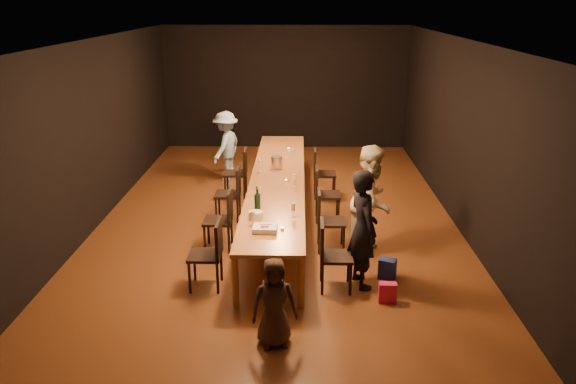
{
  "coord_description": "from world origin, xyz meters",
  "views": [
    {
      "loc": [
        0.37,
        -8.97,
        3.61
      ],
      "look_at": [
        0.21,
        -1.45,
        1.0
      ],
      "focal_mm": 35.0,
      "sensor_mm": 36.0,
      "label": 1
    }
  ],
  "objects_px": {
    "chair_left_1": "(218,220)",
    "champagne_bottle": "(257,198)",
    "chair_right_2": "(328,194)",
    "chair_left_0": "(205,254)",
    "chair_left_3": "(235,173)",
    "chair_right_3": "(325,173)",
    "birthday_cake": "(265,229)",
    "man_blue": "(226,146)",
    "chair_left_2": "(228,193)",
    "woman_tan": "(371,201)",
    "chair_right_0": "(336,256)",
    "ice_bucket": "(277,162)",
    "woman_birthday": "(363,229)",
    "chair_right_1": "(331,221)",
    "table": "(277,181)",
    "plate_stack": "(256,215)",
    "child": "(274,302)"
  },
  "relations": [
    {
      "from": "chair_left_2",
      "to": "man_blue",
      "type": "distance_m",
      "value": 2.26
    },
    {
      "from": "chair_left_3",
      "to": "birthday_cake",
      "type": "bearing_deg",
      "value": -167.4
    },
    {
      "from": "chair_left_1",
      "to": "champagne_bottle",
      "type": "height_order",
      "value": "champagne_bottle"
    },
    {
      "from": "chair_right_1",
      "to": "child",
      "type": "distance_m",
      "value": 2.57
    },
    {
      "from": "chair_right_2",
      "to": "chair_left_0",
      "type": "height_order",
      "value": "same"
    },
    {
      "from": "chair_left_0",
      "to": "man_blue",
      "type": "bearing_deg",
      "value": 3.71
    },
    {
      "from": "chair_left_1",
      "to": "chair_right_0",
      "type": "bearing_deg",
      "value": -125.22
    },
    {
      "from": "chair_right_0",
      "to": "woman_birthday",
      "type": "xyz_separation_m",
      "value": [
        0.34,
        0.12,
        0.33
      ]
    },
    {
      "from": "chair_left_1",
      "to": "table",
      "type": "bearing_deg",
      "value": -35.31
    },
    {
      "from": "chair_right_1",
      "to": "chair_left_0",
      "type": "height_order",
      "value": "same"
    },
    {
      "from": "child",
      "to": "woman_tan",
      "type": "bearing_deg",
      "value": 50.11
    },
    {
      "from": "champagne_bottle",
      "to": "ice_bucket",
      "type": "height_order",
      "value": "champagne_bottle"
    },
    {
      "from": "man_blue",
      "to": "champagne_bottle",
      "type": "height_order",
      "value": "man_blue"
    },
    {
      "from": "chair_left_0",
      "to": "champagne_bottle",
      "type": "distance_m",
      "value": 1.17
    },
    {
      "from": "table",
      "to": "plate_stack",
      "type": "height_order",
      "value": "plate_stack"
    },
    {
      "from": "chair_right_0",
      "to": "man_blue",
      "type": "height_order",
      "value": "man_blue"
    },
    {
      "from": "birthday_cake",
      "to": "chair_right_3",
      "type": "bearing_deg",
      "value": 76.62
    },
    {
      "from": "chair_right_1",
      "to": "birthday_cake",
      "type": "distance_m",
      "value": 1.46
    },
    {
      "from": "chair_left_2",
      "to": "chair_right_2",
      "type": "bearing_deg",
      "value": -90.0
    },
    {
      "from": "chair_right_0",
      "to": "ice_bucket",
      "type": "height_order",
      "value": "ice_bucket"
    },
    {
      "from": "chair_left_3",
      "to": "child",
      "type": "bearing_deg",
      "value": -168.87
    },
    {
      "from": "child",
      "to": "champagne_bottle",
      "type": "height_order",
      "value": "champagne_bottle"
    },
    {
      "from": "child",
      "to": "plate_stack",
      "type": "relative_size",
      "value": 5.23
    },
    {
      "from": "woman_tan",
      "to": "man_blue",
      "type": "distance_m",
      "value": 4.37
    },
    {
      "from": "chair_left_1",
      "to": "chair_left_3",
      "type": "bearing_deg",
      "value": 0.0
    },
    {
      "from": "chair_left_3",
      "to": "champagne_bottle",
      "type": "distance_m",
      "value": 2.84
    },
    {
      "from": "chair_left_2",
      "to": "chair_left_3",
      "type": "relative_size",
      "value": 1.0
    },
    {
      "from": "champagne_bottle",
      "to": "chair_right_1",
      "type": "bearing_deg",
      "value": 17.21
    },
    {
      "from": "chair_left_0",
      "to": "chair_left_2",
      "type": "distance_m",
      "value": 2.4
    },
    {
      "from": "chair_left_3",
      "to": "birthday_cake",
      "type": "xyz_separation_m",
      "value": [
        0.78,
        -3.48,
        0.32
      ]
    },
    {
      "from": "chair_right_3",
      "to": "chair_left_3",
      "type": "distance_m",
      "value": 1.7
    },
    {
      "from": "chair_right_1",
      "to": "chair_left_2",
      "type": "height_order",
      "value": "same"
    },
    {
      "from": "chair_right_2",
      "to": "chair_left_1",
      "type": "distance_m",
      "value": 2.08
    },
    {
      "from": "man_blue",
      "to": "ice_bucket",
      "type": "height_order",
      "value": "man_blue"
    },
    {
      "from": "chair_left_1",
      "to": "ice_bucket",
      "type": "relative_size",
      "value": 4.22
    },
    {
      "from": "chair_left_0",
      "to": "woman_tan",
      "type": "bearing_deg",
      "value": -64.3
    },
    {
      "from": "birthday_cake",
      "to": "man_blue",
      "type": "bearing_deg",
      "value": 104.89
    },
    {
      "from": "chair_left_3",
      "to": "ice_bucket",
      "type": "xyz_separation_m",
      "value": [
        0.82,
        -0.64,
        0.4
      ]
    },
    {
      "from": "chair_right_1",
      "to": "woman_birthday",
      "type": "xyz_separation_m",
      "value": [
        0.34,
        -1.08,
        0.33
      ]
    },
    {
      "from": "woman_tan",
      "to": "child",
      "type": "relative_size",
      "value": 1.63
    },
    {
      "from": "chair_right_1",
      "to": "man_blue",
      "type": "relative_size",
      "value": 0.65
    },
    {
      "from": "chair_left_1",
      "to": "champagne_bottle",
      "type": "xyz_separation_m",
      "value": [
        0.63,
        -0.33,
        0.47
      ]
    },
    {
      "from": "table",
      "to": "birthday_cake",
      "type": "relative_size",
      "value": 18.83
    },
    {
      "from": "chair_left_2",
      "to": "woman_birthday",
      "type": "height_order",
      "value": "woman_birthday"
    },
    {
      "from": "chair_right_2",
      "to": "chair_right_3",
      "type": "distance_m",
      "value": 1.2
    },
    {
      "from": "champagne_bottle",
      "to": "woman_tan",
      "type": "bearing_deg",
      "value": 7.76
    },
    {
      "from": "chair_right_1",
      "to": "champagne_bottle",
      "type": "distance_m",
      "value": 1.22
    },
    {
      "from": "chair_left_2",
      "to": "ice_bucket",
      "type": "height_order",
      "value": "ice_bucket"
    },
    {
      "from": "birthday_cake",
      "to": "champagne_bottle",
      "type": "relative_size",
      "value": 0.86
    },
    {
      "from": "plate_stack",
      "to": "ice_bucket",
      "type": "height_order",
      "value": "ice_bucket"
    }
  ]
}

